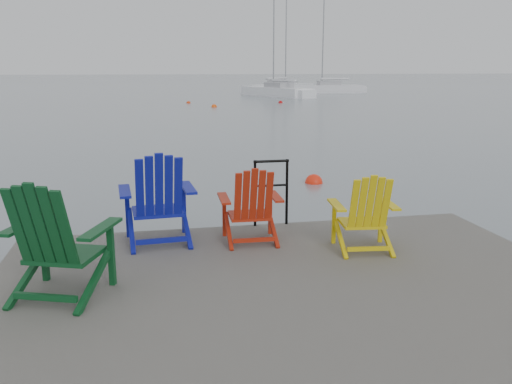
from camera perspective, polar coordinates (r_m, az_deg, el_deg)
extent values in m
plane|color=slate|center=(5.35, 4.96, -16.16)|extent=(400.00, 400.00, 0.00)
cube|color=#2F2C2A|center=(5.16, 5.05, -12.28)|extent=(6.00, 5.00, 0.20)
cylinder|color=black|center=(7.39, -21.32, -11.03)|extent=(0.26, 0.26, 1.20)
cylinder|color=black|center=(7.40, 0.06, -10.07)|extent=(0.26, 0.26, 1.20)
cylinder|color=black|center=(8.33, 18.77, -8.10)|extent=(0.26, 0.26, 1.20)
cylinder|color=black|center=(7.25, -0.10, -0.15)|extent=(0.04, 0.04, 0.90)
cylinder|color=black|center=(7.34, 3.26, 0.00)|extent=(0.04, 0.04, 0.90)
cylinder|color=black|center=(7.21, 1.61, 3.26)|extent=(0.48, 0.04, 0.04)
cylinder|color=black|center=(7.27, 1.60, 0.69)|extent=(0.44, 0.03, 0.03)
cube|color=#0B3E1B|center=(5.46, -19.40, -6.26)|extent=(0.75, 0.71, 0.04)
cube|color=#0B3E1B|center=(5.83, -21.41, -5.73)|extent=(0.07, 0.07, 0.63)
cube|color=#0B3E1B|center=(5.51, -14.99, -6.33)|extent=(0.07, 0.07, 0.63)
cube|color=#0B3E1B|center=(5.56, -23.21, -3.21)|extent=(0.37, 0.69, 0.03)
cube|color=#0B3E1B|center=(5.19, -16.02, -3.74)|extent=(0.37, 0.69, 0.03)
cube|color=#0B3E1B|center=(5.05, -21.68, -3.51)|extent=(0.62, 0.47, 0.77)
cube|color=#0D1389|center=(6.79, -10.33, -2.01)|extent=(0.63, 0.57, 0.04)
cube|color=#0D1389|center=(7.00, -13.35, -2.12)|extent=(0.06, 0.06, 0.63)
cube|color=#0D1389|center=(7.05, -7.61, -1.77)|extent=(0.06, 0.06, 0.63)
cube|color=#0D1389|center=(6.69, -13.66, 0.08)|extent=(0.18, 0.69, 0.03)
cube|color=#0D1389|center=(6.75, -7.18, 0.46)|extent=(0.18, 0.69, 0.03)
cube|color=#0D1389|center=(6.35, -10.17, 0.44)|extent=(0.57, 0.32, 0.77)
cube|color=#A41F0C|center=(6.72, -0.68, -2.48)|extent=(0.51, 0.46, 0.04)
cube|color=#A41F0C|center=(6.87, -3.36, -2.52)|extent=(0.05, 0.05, 0.53)
cube|color=#A41F0C|center=(6.96, 1.50, -2.31)|extent=(0.05, 0.05, 0.53)
cube|color=#A41F0C|center=(6.60, -3.40, -0.67)|extent=(0.13, 0.58, 0.03)
cube|color=#A41F0C|center=(6.70, 2.04, -0.46)|extent=(0.13, 0.58, 0.03)
cube|color=#A41F0C|center=(6.35, -0.26, -0.48)|extent=(0.47, 0.26, 0.64)
cube|color=#DBBD0C|center=(6.54, 11.05, -3.22)|extent=(0.54, 0.49, 0.04)
cube|color=#DBBD0C|center=(6.65, 8.20, -3.21)|extent=(0.05, 0.05, 0.52)
cube|color=#DBBD0C|center=(6.80, 13.00, -3.05)|extent=(0.05, 0.05, 0.52)
cube|color=#DBBD0C|center=(6.38, 8.47, -1.36)|extent=(0.18, 0.57, 0.03)
cube|color=#DBBD0C|center=(6.55, 13.83, -1.23)|extent=(0.18, 0.57, 0.03)
cube|color=#DBBD0C|center=(6.18, 11.91, -1.24)|extent=(0.48, 0.29, 0.63)
cube|color=white|center=(50.33, 2.12, 10.33)|extent=(5.23, 8.67, 1.10)
cube|color=#9E9EA3|center=(49.96, 2.41, 11.11)|extent=(2.39, 2.93, 0.55)
cylinder|color=gray|center=(50.74, 1.88, 16.96)|extent=(0.12, 0.12, 10.59)
cube|color=silver|center=(60.70, 2.88, 10.78)|extent=(8.58, 8.66, 1.10)
cube|color=#9E9EA3|center=(60.26, 2.65, 11.44)|extent=(3.29, 3.30, 0.55)
cylinder|color=gray|center=(61.22, 3.19, 16.98)|extent=(0.12, 0.12, 12.10)
cube|color=silver|center=(57.18, 7.30, 10.56)|extent=(7.52, 2.13, 1.10)
cube|color=#9E9EA3|center=(57.27, 7.68, 11.25)|extent=(2.27, 1.41, 0.55)
cylinder|color=gray|center=(57.09, 7.08, 15.80)|extent=(0.12, 0.12, 9.34)
sphere|color=red|center=(12.53, 6.10, 0.96)|extent=(0.41, 0.41, 0.41)
sphere|color=#F54F0E|center=(36.59, -4.43, 8.91)|extent=(0.38, 0.38, 0.38)
sphere|color=#B90A0C|center=(40.96, 2.59, 9.37)|extent=(0.32, 0.32, 0.32)
sphere|color=red|center=(40.79, -7.12, 9.27)|extent=(0.31, 0.31, 0.31)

